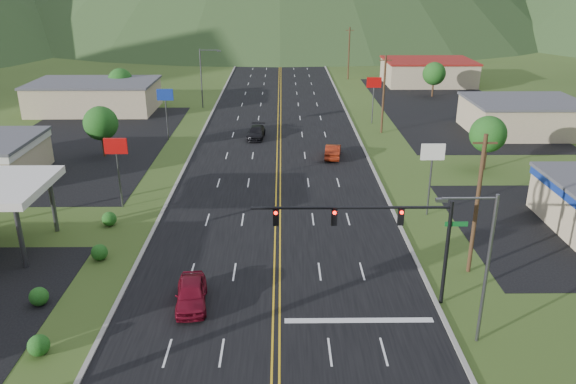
{
  "coord_description": "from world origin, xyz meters",
  "views": [
    {
      "loc": [
        0.4,
        -16.7,
        19.61
      ],
      "look_at": [
        0.82,
        21.99,
        4.5
      ],
      "focal_mm": 35.0,
      "sensor_mm": 36.0,
      "label": 1
    }
  ],
  "objects_px": {
    "traffic_signal": "(383,227)",
    "car_dark_mid": "(256,133)",
    "streetlight_east": "(482,260)",
    "car_red_near": "(191,294)",
    "streetlight_west": "(203,74)",
    "car_red_far": "(333,151)"
  },
  "relations": [
    {
      "from": "streetlight_west",
      "to": "streetlight_east",
      "type": "bearing_deg",
      "value": -69.14
    },
    {
      "from": "streetlight_east",
      "to": "car_red_far",
      "type": "xyz_separation_m",
      "value": [
        -5.01,
        34.21,
        -4.41
      ]
    },
    {
      "from": "traffic_signal",
      "to": "car_red_far",
      "type": "height_order",
      "value": "traffic_signal"
    },
    {
      "from": "car_red_far",
      "to": "car_red_near",
      "type": "bearing_deg",
      "value": 76.91
    },
    {
      "from": "car_red_far",
      "to": "streetlight_east",
      "type": "bearing_deg",
      "value": 106.04
    },
    {
      "from": "car_red_near",
      "to": "streetlight_east",
      "type": "bearing_deg",
      "value": -19.35
    },
    {
      "from": "streetlight_east",
      "to": "car_red_near",
      "type": "distance_m",
      "value": 17.54
    },
    {
      "from": "traffic_signal",
      "to": "car_red_far",
      "type": "relative_size",
      "value": 2.79
    },
    {
      "from": "traffic_signal",
      "to": "car_dark_mid",
      "type": "distance_m",
      "value": 39.78
    },
    {
      "from": "traffic_signal",
      "to": "car_dark_mid",
      "type": "bearing_deg",
      "value": 103.74
    },
    {
      "from": "traffic_signal",
      "to": "streetlight_east",
      "type": "height_order",
      "value": "streetlight_east"
    },
    {
      "from": "streetlight_east",
      "to": "car_red_near",
      "type": "relative_size",
      "value": 1.91
    },
    {
      "from": "car_dark_mid",
      "to": "streetlight_west",
      "type": "bearing_deg",
      "value": 121.18
    },
    {
      "from": "streetlight_east",
      "to": "car_red_near",
      "type": "height_order",
      "value": "streetlight_east"
    },
    {
      "from": "car_red_far",
      "to": "car_dark_mid",
      "type": "bearing_deg",
      "value": -34.29
    },
    {
      "from": "streetlight_west",
      "to": "car_red_near",
      "type": "distance_m",
      "value": 56.66
    },
    {
      "from": "car_dark_mid",
      "to": "car_red_far",
      "type": "relative_size",
      "value": 1.07
    },
    {
      "from": "traffic_signal",
      "to": "car_dark_mid",
      "type": "relative_size",
      "value": 2.61
    },
    {
      "from": "streetlight_west",
      "to": "car_red_far",
      "type": "height_order",
      "value": "streetlight_west"
    },
    {
      "from": "streetlight_east",
      "to": "streetlight_west",
      "type": "relative_size",
      "value": 1.0
    },
    {
      "from": "traffic_signal",
      "to": "car_red_far",
      "type": "xyz_separation_m",
      "value": [
        -0.32,
        30.22,
        -4.56
      ]
    },
    {
      "from": "car_red_near",
      "to": "car_dark_mid",
      "type": "xyz_separation_m",
      "value": [
        2.46,
        38.51,
        -0.07
      ]
    }
  ]
}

